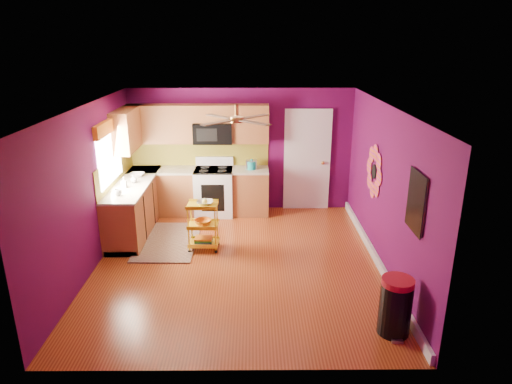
{
  "coord_description": "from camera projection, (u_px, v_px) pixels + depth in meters",
  "views": [
    {
      "loc": [
        0.24,
        -6.58,
        3.45
      ],
      "look_at": [
        0.29,
        0.4,
        1.07
      ],
      "focal_mm": 32.0,
      "sensor_mm": 36.0,
      "label": 1
    }
  ],
  "objects": [
    {
      "name": "ground",
      "position": [
        238.0,
        263.0,
        7.34
      ],
      "size": [
        5.0,
        5.0,
        0.0
      ],
      "primitive_type": "plane",
      "color": "maroon",
      "rests_on": "ground"
    },
    {
      "name": "trash_can",
      "position": [
        395.0,
        306.0,
        5.5
      ],
      "size": [
        0.42,
        0.44,
        0.74
      ],
      "color": "black",
      "rests_on": "ground"
    },
    {
      "name": "upper_cabinetry",
      "position": [
        176.0,
        127.0,
        8.81
      ],
      "size": [
        2.8,
        2.3,
        1.26
      ],
      "color": "brown",
      "rests_on": "ground"
    },
    {
      "name": "counter_cup",
      "position": [
        118.0,
        193.0,
        7.58
      ],
      "size": [
        0.13,
        0.13,
        0.11
      ],
      "primitive_type": "imported",
      "color": "white",
      "rests_on": "lower_cabinets"
    },
    {
      "name": "lower_cabinets",
      "position": [
        172.0,
        199.0,
        8.91
      ],
      "size": [
        2.81,
        2.31,
        0.94
      ],
      "color": "brown",
      "rests_on": "ground"
    },
    {
      "name": "shag_rug",
      "position": [
        168.0,
        241.0,
        8.08
      ],
      "size": [
        1.04,
        1.66,
        0.02
      ],
      "primitive_type": "cube",
      "rotation": [
        0.0,
        0.0,
        -0.02
      ],
      "color": "black",
      "rests_on": "ground"
    },
    {
      "name": "room_envelope",
      "position": [
        239.0,
        165.0,
        6.81
      ],
      "size": [
        4.54,
        5.04,
        2.52
      ],
      "color": "#530944",
      "rests_on": "ground"
    },
    {
      "name": "panel_door",
      "position": [
        307.0,
        161.0,
        9.35
      ],
      "size": [
        0.95,
        0.11,
        2.15
      ],
      "color": "white",
      "rests_on": "ground"
    },
    {
      "name": "toaster",
      "position": [
        251.0,
        164.0,
        9.11
      ],
      "size": [
        0.22,
        0.15,
        0.18
      ],
      "primitive_type": "cube",
      "color": "beige",
      "rests_on": "lower_cabinets"
    },
    {
      "name": "right_wall_art",
      "position": [
        391.0,
        184.0,
        6.57
      ],
      "size": [
        0.04,
        2.74,
        1.04
      ],
      "color": "black",
      "rests_on": "ground"
    },
    {
      "name": "rolling_cart",
      "position": [
        203.0,
        224.0,
        7.67
      ],
      "size": [
        0.51,
        0.38,
        0.91
      ],
      "color": "yellow",
      "rests_on": "ground"
    },
    {
      "name": "ceiling_fan",
      "position": [
        237.0,
        119.0,
        6.79
      ],
      "size": [
        1.01,
        1.01,
        0.26
      ],
      "color": "#BF8C3F",
      "rests_on": "ground"
    },
    {
      "name": "soap_bottle_b",
      "position": [
        134.0,
        179.0,
        8.23
      ],
      "size": [
        0.12,
        0.12,
        0.15
      ],
      "primitive_type": "imported",
      "color": "white",
      "rests_on": "lower_cabinets"
    },
    {
      "name": "counter_dish",
      "position": [
        137.0,
        175.0,
        8.62
      ],
      "size": [
        0.26,
        0.26,
        0.06
      ],
      "primitive_type": "imported",
      "color": "white",
      "rests_on": "lower_cabinets"
    },
    {
      "name": "soap_bottle_a",
      "position": [
        124.0,
        182.0,
        7.97
      ],
      "size": [
        0.08,
        0.09,
        0.19
      ],
      "primitive_type": "imported",
      "color": "#EA3F72",
      "rests_on": "lower_cabinets"
    },
    {
      "name": "teal_kettle",
      "position": [
        252.0,
        165.0,
        9.08
      ],
      "size": [
        0.18,
        0.18,
        0.21
      ],
      "color": "teal",
      "rests_on": "lower_cabinets"
    },
    {
      "name": "left_window",
      "position": [
        109.0,
        143.0,
        7.76
      ],
      "size": [
        0.08,
        1.35,
        1.08
      ],
      "color": "white",
      "rests_on": "ground"
    },
    {
      "name": "electric_range",
      "position": [
        214.0,
        191.0,
        9.24
      ],
      "size": [
        0.76,
        0.66,
        1.13
      ],
      "color": "white",
      "rests_on": "ground"
    }
  ]
}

